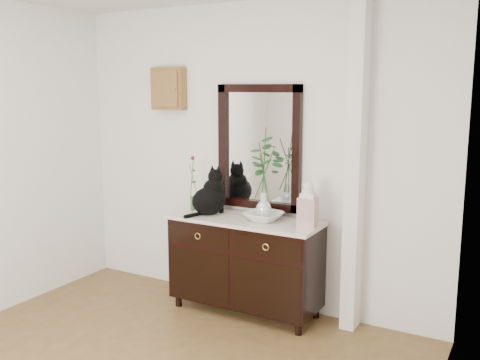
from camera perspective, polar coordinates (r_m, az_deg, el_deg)
The scene contains 10 objects.
wall_back at distance 4.78m, azimuth 1.01°, elevation 2.50°, with size 3.60×0.04×2.70m, color white.
pilaster at distance 4.33m, azimuth 12.24°, elevation 1.49°, with size 0.12×0.20×2.70m, color white.
sideboard at distance 4.72m, azimuth 0.60°, elevation -8.54°, with size 1.33×0.52×0.82m.
wall_mirror at distance 4.72m, azimuth 2.01°, elevation 3.49°, with size 0.80×0.06×1.10m.
key_cabinet at distance 5.17m, azimuth -7.63°, elevation 9.63°, with size 0.35×0.10×0.40m, color brown.
cat at distance 4.73m, azimuth -3.34°, elevation -1.25°, with size 0.29×0.35×0.41m, color black, non-canonical shape.
lotus_bowl at distance 4.52m, azimuth 2.54°, elevation -3.91°, with size 0.31×0.31×0.08m, color white.
vase_branches at distance 4.44m, azimuth 2.57°, elevation 0.76°, with size 0.37×0.37×0.78m, color silver, non-canonical shape.
bud_vase_rose at distance 4.87m, azimuth -5.14°, elevation -0.31°, with size 0.06×0.06×0.51m, color #336E3C, non-canonical shape.
ginger_jar at distance 4.33m, azimuth 7.25°, elevation -2.46°, with size 0.14×0.14×0.39m, color white, non-canonical shape.
Camera 1 is at (2.25, -2.20, 1.96)m, focal length 40.00 mm.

